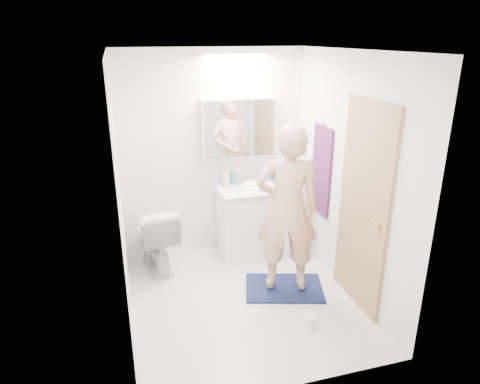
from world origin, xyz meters
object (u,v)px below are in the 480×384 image
object	(u,v)px
person	(287,209)
soap_bottle_a	(226,176)
toilet	(155,237)
toilet_paper_roll	(309,321)
soap_bottle_b	(234,177)
vanity_cabinet	(257,220)
medicine_cabinet	(239,128)
toothbrush_cup	(274,177)

from	to	relation	value
person	soap_bottle_a	size ratio (longest dim) A/B	6.86
toilet	toilet_paper_roll	world-z (taller)	toilet
toilet	person	world-z (taller)	person
toilet	soap_bottle_a	size ratio (longest dim) A/B	3.03
person	soap_bottle_a	distance (m)	1.15
toilet	soap_bottle_a	world-z (taller)	soap_bottle_a
soap_bottle_a	soap_bottle_b	bearing A→B (deg)	15.34
vanity_cabinet	soap_bottle_b	distance (m)	0.60
medicine_cabinet	soap_bottle_a	distance (m)	0.59
medicine_cabinet	toilet	world-z (taller)	medicine_cabinet
vanity_cabinet	soap_bottle_a	world-z (taller)	soap_bottle_a
medicine_cabinet	person	distance (m)	1.31
toilet	toothbrush_cup	world-z (taller)	toothbrush_cup
medicine_cabinet	soap_bottle_b	size ratio (longest dim) A/B	4.95
medicine_cabinet	person	world-z (taller)	medicine_cabinet
vanity_cabinet	toilet_paper_roll	world-z (taller)	vanity_cabinet
soap_bottle_b	toilet_paper_roll	xyz separation A→B (m)	(0.23, -1.76, -0.86)
toilet_paper_roll	person	bearing A→B (deg)	89.16
medicine_cabinet	toilet_paper_roll	world-z (taller)	medicine_cabinet
medicine_cabinet	soap_bottle_b	world-z (taller)	medicine_cabinet
medicine_cabinet	soap_bottle_a	xyz separation A→B (m)	(-0.18, -0.06, -0.55)
toilet_paper_roll	toothbrush_cup	bearing A→B (deg)	81.01
person	toilet_paper_roll	bearing A→B (deg)	105.83
toilet	soap_bottle_a	xyz separation A→B (m)	(0.90, 0.27, 0.57)
medicine_cabinet	person	size ratio (longest dim) A/B	0.51
toilet_paper_roll	medicine_cabinet	bearing A→B (deg)	95.01
soap_bottle_b	toothbrush_cup	world-z (taller)	soap_bottle_b
medicine_cabinet	soap_bottle_b	bearing A→B (deg)	-156.15
soap_bottle_a	toilet_paper_roll	distance (m)	1.98
vanity_cabinet	medicine_cabinet	xyz separation A→B (m)	(-0.17, 0.21, 1.11)
medicine_cabinet	vanity_cabinet	bearing A→B (deg)	-50.99
soap_bottle_a	toothbrush_cup	bearing A→B (deg)	0.94
soap_bottle_a	toothbrush_cup	size ratio (longest dim) A/B	2.27
toilet	soap_bottle_a	bearing A→B (deg)	-172.87
soap_bottle_a	toothbrush_cup	world-z (taller)	soap_bottle_a
toilet	medicine_cabinet	bearing A→B (deg)	-172.50
soap_bottle_b	toothbrush_cup	bearing A→B (deg)	-2.29
person	toilet_paper_roll	xyz separation A→B (m)	(-0.01, -0.64, -0.86)
person	soap_bottle_a	world-z (taller)	person
vanity_cabinet	toothbrush_cup	distance (m)	0.57
medicine_cabinet	soap_bottle_a	world-z (taller)	medicine_cabinet
person	toothbrush_cup	world-z (taller)	person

